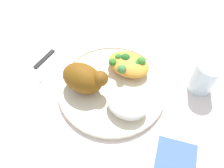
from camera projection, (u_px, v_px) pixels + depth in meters
name	position (u px, v px, depth m)	size (l,w,h in m)	color
ground_plane	(112.00, 89.00, 0.62)	(2.00, 2.00, 0.00)	silver
plate	(112.00, 88.00, 0.61)	(0.29, 0.29, 0.02)	beige
roasted_chicken	(84.00, 78.00, 0.57)	(0.12, 0.07, 0.07)	brown
rice_pile	(127.00, 104.00, 0.56)	(0.10, 0.08, 0.04)	silver
mac_cheese_with_broccoli	(129.00, 64.00, 0.62)	(0.12, 0.09, 0.04)	gold
fork	(58.00, 63.00, 0.67)	(0.03, 0.14, 0.01)	silver
knife	(52.00, 51.00, 0.69)	(0.03, 0.19, 0.01)	black
water_glass	(204.00, 77.00, 0.59)	(0.06, 0.06, 0.09)	silver
napkin	(175.00, 164.00, 0.51)	(0.09, 0.11, 0.00)	#47669E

